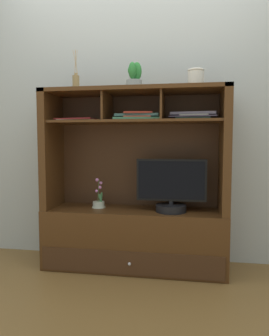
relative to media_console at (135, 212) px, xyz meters
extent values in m
cube|color=brown|center=(0.00, -0.01, -0.46)|extent=(6.00, 6.00, 0.02)
cube|color=#ADB4B1|center=(0.00, 0.23, 0.95)|extent=(6.00, 0.02, 2.80)
cube|color=#492B13|center=(0.00, -0.01, -0.21)|extent=(1.45, 0.42, 0.47)
cube|color=#3F2514|center=(0.00, -0.23, -0.34)|extent=(1.39, 0.01, 0.18)
sphere|color=silver|center=(0.00, -0.24, -0.34)|extent=(0.02, 0.02, 0.02)
cube|color=#492B13|center=(-0.69, -0.01, 0.50)|extent=(0.06, 0.40, 0.95)
cube|color=#492B13|center=(0.69, -0.01, 0.50)|extent=(0.06, 0.40, 0.95)
cube|color=#3F2514|center=(0.00, 0.18, 0.49)|extent=(1.39, 0.02, 0.92)
cube|color=#492B13|center=(0.00, -0.01, 0.97)|extent=(1.45, 0.40, 0.03)
cube|color=#492B13|center=(0.00, -0.01, 0.73)|extent=(1.33, 0.36, 0.02)
cube|color=#492B13|center=(-0.22, -0.01, 0.84)|extent=(0.02, 0.34, 0.21)
cube|color=#492B13|center=(0.22, -0.01, 0.84)|extent=(0.02, 0.34, 0.21)
cylinder|color=black|center=(0.29, -0.05, 0.06)|extent=(0.24, 0.24, 0.06)
cylinder|color=black|center=(0.29, -0.05, 0.10)|extent=(0.04, 0.04, 0.03)
cube|color=black|center=(0.29, -0.05, 0.28)|extent=(0.54, 0.03, 0.32)
cube|color=black|center=(0.29, -0.06, 0.28)|extent=(0.51, 0.00, 0.29)
cylinder|color=beige|center=(-0.30, 0.01, 0.05)|extent=(0.10, 0.10, 0.05)
cylinder|color=beige|center=(-0.30, 0.01, 0.03)|extent=(0.11, 0.11, 0.01)
cylinder|color=#4C6B38|center=(-0.30, 0.01, 0.17)|extent=(0.01, 0.02, 0.18)
sphere|color=#C876BB|center=(-0.31, -0.01, 0.17)|extent=(0.02, 0.02, 0.02)
sphere|color=#C876BB|center=(-0.29, -0.01, 0.20)|extent=(0.03, 0.03, 0.03)
sphere|color=#C876BB|center=(-0.29, 0.03, 0.23)|extent=(0.03, 0.03, 0.03)
sphere|color=#C876BB|center=(-0.31, -0.01, 0.26)|extent=(0.03, 0.03, 0.03)
ellipsoid|color=#4C8F59|center=(-0.29, 0.00, 0.11)|extent=(0.04, 0.04, 0.08)
ellipsoid|color=#4C8F59|center=(-0.29, 0.02, 0.11)|extent=(0.05, 0.07, 0.11)
cube|color=gray|center=(-0.46, -0.02, 0.74)|extent=(0.31, 0.21, 0.01)
cube|color=#A52629|center=(-0.47, -0.02, 0.75)|extent=(0.33, 0.24, 0.01)
cube|color=#42695D|center=(0.46, -0.02, 0.75)|extent=(0.27, 0.23, 0.02)
cube|color=#3F3546|center=(0.46, 0.00, 0.76)|extent=(0.38, 0.31, 0.01)
cube|color=gray|center=(0.47, -0.02, 0.77)|extent=(0.23, 0.24, 0.01)
cube|color=slate|center=(0.46, -0.01, 0.78)|extent=(0.35, 0.22, 0.02)
cube|color=#437F5A|center=(0.02, -0.02, 0.75)|extent=(0.38, 0.28, 0.02)
cube|color=#A83E2A|center=(0.03, -0.01, 0.76)|extent=(0.22, 0.25, 0.01)
cube|color=#48726A|center=(0.03, -0.01, 0.78)|extent=(0.34, 0.20, 0.02)
cube|color=#A43122|center=(0.03, -0.01, 0.79)|extent=(0.24, 0.25, 0.01)
cylinder|color=#957B4B|center=(-0.47, -0.03, 1.04)|extent=(0.06, 0.06, 0.11)
cylinder|color=#957B4B|center=(-0.47, -0.03, 1.10)|extent=(0.02, 0.02, 0.02)
cylinder|color=tan|center=(-0.47, -0.03, 1.19)|extent=(0.00, 0.04, 0.20)
cylinder|color=tan|center=(-0.47, -0.03, 1.19)|extent=(0.03, 0.00, 0.20)
cylinder|color=tan|center=(-0.47, -0.03, 1.19)|extent=(0.00, 0.04, 0.20)
cylinder|color=tan|center=(-0.47, -0.04, 1.19)|extent=(0.04, 0.00, 0.20)
cylinder|color=gray|center=(0.00, -0.03, 1.01)|extent=(0.12, 0.12, 0.06)
cylinder|color=gray|center=(0.00, -0.03, 0.98)|extent=(0.14, 0.14, 0.01)
ellipsoid|color=#297931|center=(0.02, -0.03, 1.11)|extent=(0.08, 0.05, 0.14)
ellipsoid|color=#297931|center=(0.00, 0.00, 1.11)|extent=(0.05, 0.06, 0.07)
ellipsoid|color=#297931|center=(-0.02, -0.03, 1.12)|extent=(0.07, 0.08, 0.07)
ellipsoid|color=#297931|center=(-0.01, -0.06, 1.11)|extent=(0.06, 0.06, 0.13)
cylinder|color=silver|center=(0.47, -0.03, 1.04)|extent=(0.12, 0.12, 0.11)
torus|color=silver|center=(0.47, -0.03, 1.10)|extent=(0.13, 0.13, 0.02)
camera|label=1|loc=(0.42, -2.52, 0.57)|focal=34.34mm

